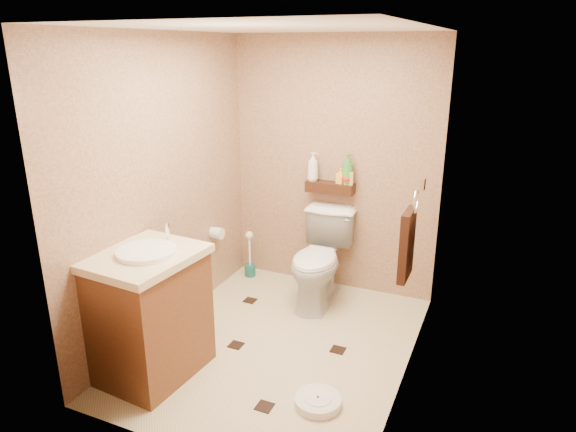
% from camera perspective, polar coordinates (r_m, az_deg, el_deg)
% --- Properties ---
extents(ground, '(2.50, 2.50, 0.00)m').
position_cam_1_polar(ground, '(4.25, -1.02, -14.12)').
color(ground, beige).
rests_on(ground, ground).
extents(wall_back, '(2.00, 0.04, 2.40)m').
position_cam_1_polar(wall_back, '(4.87, 5.06, 5.45)').
color(wall_back, tan).
rests_on(wall_back, ground).
extents(wall_front, '(2.00, 0.04, 2.40)m').
position_cam_1_polar(wall_front, '(2.73, -12.18, -5.49)').
color(wall_front, tan).
rests_on(wall_front, ground).
extents(wall_left, '(0.04, 2.50, 2.40)m').
position_cam_1_polar(wall_left, '(4.25, -13.48, 3.06)').
color(wall_left, tan).
rests_on(wall_left, ground).
extents(wall_right, '(0.04, 2.50, 2.40)m').
position_cam_1_polar(wall_right, '(3.47, 14.06, -0.43)').
color(wall_right, tan).
rests_on(wall_right, ground).
extents(ceiling, '(2.00, 2.50, 0.02)m').
position_cam_1_polar(ceiling, '(3.59, -1.24, 20.20)').
color(ceiling, white).
rests_on(ceiling, wall_back).
extents(wall_shelf, '(0.46, 0.14, 0.10)m').
position_cam_1_polar(wall_shelf, '(4.84, 4.69, 3.18)').
color(wall_shelf, '#3D2010').
rests_on(wall_shelf, wall_back).
extents(floor_accents, '(1.18, 1.44, 0.01)m').
position_cam_1_polar(floor_accents, '(4.22, -0.60, -14.41)').
color(floor_accents, black).
rests_on(floor_accents, ground).
extents(toilet, '(0.52, 0.86, 0.85)m').
position_cam_1_polar(toilet, '(4.73, 3.55, -4.85)').
color(toilet, white).
rests_on(toilet, ground).
extents(vanity, '(0.69, 0.82, 1.08)m').
position_cam_1_polar(vanity, '(3.84, -15.12, -10.31)').
color(vanity, brown).
rests_on(vanity, ground).
extents(bathroom_scale, '(0.34, 0.34, 0.06)m').
position_cam_1_polar(bathroom_scale, '(3.65, 3.33, -19.86)').
color(bathroom_scale, white).
rests_on(bathroom_scale, ground).
extents(toilet_brush, '(0.11, 0.11, 0.49)m').
position_cam_1_polar(toilet_brush, '(5.35, -4.26, -4.94)').
color(toilet_brush, '#165B55').
rests_on(toilet_brush, ground).
extents(towel_ring, '(0.12, 0.30, 0.76)m').
position_cam_1_polar(towel_ring, '(3.80, 13.15, -2.78)').
color(towel_ring, silver).
rests_on(towel_ring, wall_right).
extents(toilet_paper, '(0.12, 0.11, 0.12)m').
position_cam_1_polar(toilet_paper, '(4.91, -7.90, -1.88)').
color(toilet_paper, white).
rests_on(toilet_paper, wall_left).
extents(bottle_a, '(0.13, 0.13, 0.27)m').
position_cam_1_polar(bottle_a, '(4.86, 2.79, 5.52)').
color(bottle_a, white).
rests_on(bottle_a, wall_shelf).
extents(bottle_b, '(0.08, 0.08, 0.15)m').
position_cam_1_polar(bottle_b, '(4.78, 5.86, 4.48)').
color(bottle_b, yellow).
rests_on(bottle_b, wall_shelf).
extents(bottle_c, '(0.14, 0.14, 0.15)m').
position_cam_1_polar(bottle_c, '(4.76, 6.58, 4.40)').
color(bottle_c, red).
rests_on(bottle_c, wall_shelf).
extents(bottle_d, '(0.15, 0.15, 0.28)m').
position_cam_1_polar(bottle_d, '(4.75, 6.65, 5.17)').
color(bottle_d, green).
rests_on(bottle_d, wall_shelf).
extents(bottle_e, '(0.09, 0.10, 0.18)m').
position_cam_1_polar(bottle_e, '(4.76, 6.81, 4.57)').
color(bottle_e, gold).
rests_on(bottle_e, wall_shelf).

